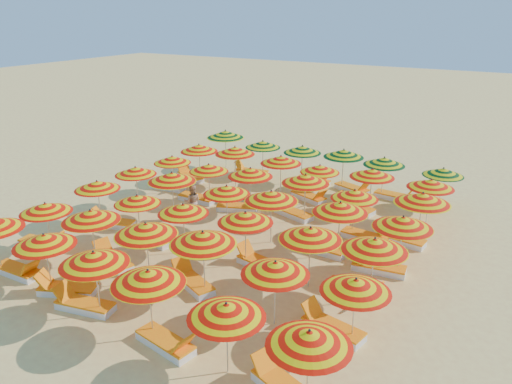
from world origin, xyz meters
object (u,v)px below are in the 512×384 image
Objects in this scene: umbrella_16 at (310,234)px; umbrella_19 at (172,177)px; umbrella_5 at (309,339)px; lounger_17 at (238,207)px; lounger_11 at (260,263)px; lounger_20 at (400,239)px; lounger_21 at (190,176)px; umbrella_2 at (94,258)px; lounger_26 at (353,189)px; lounger_23 at (354,208)px; umbrella_10 at (275,268)px; lounger_19 at (366,236)px; umbrella_15 at (245,218)px; umbrella_11 at (356,286)px; umbrella_31 at (235,151)px; umbrella_20 at (227,190)px; umbrella_9 at (203,238)px; umbrella_25 at (209,168)px; umbrella_1 at (44,240)px; umbrella_28 at (355,194)px; umbrella_38 at (302,149)px; lounger_27 at (395,196)px; umbrella_7 at (91,216)px; umbrella_18 at (136,171)px; umbrella_27 at (306,179)px; lounger_15 at (168,186)px; umbrella_12 at (97,185)px; lounger_13 at (320,248)px; lounger_5 at (43,244)px; lounger_14 at (377,267)px; lounger_2 at (84,305)px; umbrella_21 at (271,196)px; lounger_0 at (18,271)px; umbrella_17 at (375,245)px; lounger_24 at (251,172)px; umbrella_39 at (344,153)px; umbrella_41 at (443,172)px; beachgoer_b at (192,202)px; lounger_25 at (313,181)px; umbrella_36 at (225,134)px; lounger_22 at (309,197)px; umbrella_22 at (340,208)px; lounger_18 at (293,213)px; lounger_8 at (332,327)px; lounger_9 at (112,223)px; umbrella_40 at (384,161)px; lounger_7 at (192,282)px; lounger_16 at (198,198)px; umbrella_3 at (148,277)px.

umbrella_19 is (-6.90, 2.05, 0.00)m from umbrella_16.
umbrella_16 is at bearing 113.97° from umbrella_5.
lounger_11 is at bearing -71.28° from lounger_17.
lounger_20 is 0.98× the size of lounger_21.
lounger_26 is at bearing 78.36° from umbrella_2.
umbrella_10 is at bearing 108.89° from lounger_23.
umbrella_15 is at bearing -122.01° from lounger_19.
umbrella_31 reaches higher than umbrella_11.
umbrella_20 is at bearing 3.44° from umbrella_19.
umbrella_11 reaches higher than lounger_21.
umbrella_9 reaches higher than umbrella_25.
umbrella_1 reaches higher than umbrella_28.
umbrella_38 is 1.33× the size of lounger_27.
umbrella_18 is (-2.35, 4.59, -0.13)m from umbrella_7.
umbrella_27 is 1.38× the size of lounger_15.
umbrella_11 is at bearing 167.15° from lounger_21.
umbrella_38 is at bearing -159.24° from lounger_26.
umbrella_12 is 1.20× the size of lounger_13.
umbrella_28 is at bearing 27.95° from lounger_5.
lounger_2 is at bearing 37.21° from lounger_14.
umbrella_21 is (4.42, 0.09, 0.01)m from umbrella_19.
lounger_0 is 0.98× the size of lounger_20.
umbrella_17 reaches higher than lounger_24.
umbrella_11 is 2.17m from umbrella_17.
umbrella_39 reaches higher than umbrella_28.
umbrella_41 is 10.57m from beachgoer_b.
lounger_25 is at bearing 77.46° from umbrella_1.
lounger_15 is (-7.10, -4.15, -1.59)m from umbrella_39.
umbrella_38 is (-4.35, 8.74, -0.10)m from umbrella_16.
umbrella_36 is 5.42m from lounger_25.
umbrella_9 reaches higher than lounger_26.
umbrella_1 is 1.14× the size of lounger_22.
lounger_21 is at bearing 92.81° from umbrella_12.
umbrella_12 is 0.85× the size of umbrella_16.
umbrella_22 is (6.74, 4.69, 0.01)m from umbrella_7.
umbrella_38 is at bearing -179.46° from umbrella_41.
umbrella_22 is 1.10× the size of lounger_18.
umbrella_27 is 7.58m from lounger_8.
lounger_26 is (2.63, 0.03, -1.54)m from umbrella_38.
umbrella_40 is at bearing -150.09° from lounger_9.
umbrella_39 reaches higher than umbrella_1.
umbrella_17 is at bearing -89.27° from lounger_8.
lounger_7 is 6.52m from lounger_18.
umbrella_12 is 6.38m from lounger_21.
lounger_24 is (-0.41, 4.26, -1.44)m from umbrella_25.
lounger_14 and lounger_17 have the same top height.
lounger_16 is 0.95× the size of lounger_17.
umbrella_40 is (-0.35, 6.26, -0.06)m from umbrella_22.
umbrella_22 is at bearing 145.33° from beachgoer_b.
umbrella_20 is (-1.96, 6.54, -0.11)m from umbrella_3.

